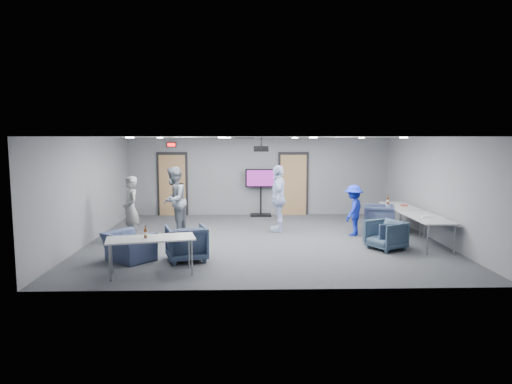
{
  "coord_description": "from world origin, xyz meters",
  "views": [
    {
      "loc": [
        -0.53,
        -11.82,
        2.67
      ],
      "look_at": [
        -0.19,
        0.63,
        1.2
      ],
      "focal_mm": 32.0,
      "sensor_mm": 36.0,
      "label": 1
    }
  ],
  "objects_px": {
    "chair_front_a": "(186,243)",
    "bottle_right": "(388,201)",
    "person_d": "(353,210)",
    "table_front_left": "(151,240)",
    "tv_stand": "(261,189)",
    "table_right_a": "(400,207)",
    "bottle_front": "(146,233)",
    "person_c": "(278,198)",
    "chair_right_b": "(383,234)",
    "person_a": "(131,209)",
    "chair_right_a": "(379,218)",
    "chair_front_b": "(129,247)",
    "chair_right_c": "(386,235)",
    "table_right_b": "(427,219)",
    "projector": "(261,148)",
    "person_b": "(174,200)"
  },
  "relations": [
    {
      "from": "person_b",
      "to": "table_front_left",
      "type": "xyz_separation_m",
      "value": [
        0.13,
        -3.9,
        -0.26
      ]
    },
    {
      "from": "person_b",
      "to": "table_front_left",
      "type": "height_order",
      "value": "person_b"
    },
    {
      "from": "table_right_a",
      "to": "table_right_b",
      "type": "relative_size",
      "value": 0.93
    },
    {
      "from": "bottle_front",
      "to": "chair_right_b",
      "type": "bearing_deg",
      "value": 21.66
    },
    {
      "from": "person_c",
      "to": "bottle_front",
      "type": "distance_m",
      "value": 5.08
    },
    {
      "from": "chair_front_a",
      "to": "bottle_right",
      "type": "xyz_separation_m",
      "value": [
        5.54,
        3.46,
        0.44
      ]
    },
    {
      "from": "person_d",
      "to": "chair_front_a",
      "type": "height_order",
      "value": "person_d"
    },
    {
      "from": "person_d",
      "to": "table_front_left",
      "type": "relative_size",
      "value": 0.77
    },
    {
      "from": "person_a",
      "to": "projector",
      "type": "distance_m",
      "value": 3.73
    },
    {
      "from": "bottle_right",
      "to": "projector",
      "type": "relative_size",
      "value": 0.69
    },
    {
      "from": "table_right_a",
      "to": "bottle_front",
      "type": "relative_size",
      "value": 7.03
    },
    {
      "from": "table_front_left",
      "to": "tv_stand",
      "type": "height_order",
      "value": "tv_stand"
    },
    {
      "from": "person_d",
      "to": "bottle_front",
      "type": "distance_m",
      "value": 6.08
    },
    {
      "from": "person_b",
      "to": "chair_right_a",
      "type": "relative_size",
      "value": 2.22
    },
    {
      "from": "table_front_left",
      "to": "bottle_front",
      "type": "height_order",
      "value": "bottle_front"
    },
    {
      "from": "person_b",
      "to": "bottle_front",
      "type": "xyz_separation_m",
      "value": [
        0.03,
        -3.91,
        -0.12
      ]
    },
    {
      "from": "chair_right_a",
      "to": "table_front_left",
      "type": "height_order",
      "value": "chair_right_a"
    },
    {
      "from": "bottle_front",
      "to": "bottle_right",
      "type": "xyz_separation_m",
      "value": [
        6.21,
        4.47,
        0.01
      ]
    },
    {
      "from": "chair_right_a",
      "to": "table_right_b",
      "type": "bearing_deg",
      "value": 34.54
    },
    {
      "from": "person_c",
      "to": "person_a",
      "type": "bearing_deg",
      "value": -65.41
    },
    {
      "from": "person_d",
      "to": "chair_right_b",
      "type": "distance_m",
      "value": 1.5
    },
    {
      "from": "table_right_b",
      "to": "person_b",
      "type": "bearing_deg",
      "value": 75.23
    },
    {
      "from": "person_a",
      "to": "chair_right_b",
      "type": "distance_m",
      "value": 6.39
    },
    {
      "from": "person_c",
      "to": "person_d",
      "type": "relative_size",
      "value": 1.36
    },
    {
      "from": "chair_right_c",
      "to": "chair_front_b",
      "type": "relative_size",
      "value": 0.79
    },
    {
      "from": "chair_right_b",
      "to": "chair_front_a",
      "type": "height_order",
      "value": "chair_front_a"
    },
    {
      "from": "chair_right_c",
      "to": "table_right_b",
      "type": "xyz_separation_m",
      "value": [
        1.1,
        0.32,
        0.34
      ]
    },
    {
      "from": "chair_right_b",
      "to": "chair_front_b",
      "type": "xyz_separation_m",
      "value": [
        -5.94,
        -1.12,
        -0.02
      ]
    },
    {
      "from": "person_c",
      "to": "chair_front_b",
      "type": "distance_m",
      "value": 4.76
    },
    {
      "from": "tv_stand",
      "to": "bottle_right",
      "type": "bearing_deg",
      "value": -31.72
    },
    {
      "from": "chair_front_a",
      "to": "chair_right_a",
      "type": "bearing_deg",
      "value": -166.3
    },
    {
      "from": "person_b",
      "to": "chair_front_b",
      "type": "bearing_deg",
      "value": -0.3
    },
    {
      "from": "chair_right_b",
      "to": "table_front_left",
      "type": "distance_m",
      "value": 5.68
    },
    {
      "from": "chair_right_c",
      "to": "chair_front_a",
      "type": "distance_m",
      "value": 4.77
    },
    {
      "from": "table_right_a",
      "to": "bottle_right",
      "type": "xyz_separation_m",
      "value": [
        -0.25,
        0.38,
        0.15
      ]
    },
    {
      "from": "person_a",
      "to": "person_b",
      "type": "distance_m",
      "value": 1.43
    },
    {
      "from": "chair_right_a",
      "to": "bottle_front",
      "type": "height_order",
      "value": "bottle_front"
    },
    {
      "from": "chair_right_b",
      "to": "table_front_left",
      "type": "height_order",
      "value": "table_front_left"
    },
    {
      "from": "chair_right_a",
      "to": "table_front_left",
      "type": "relative_size",
      "value": 0.47
    },
    {
      "from": "chair_right_b",
      "to": "chair_front_b",
      "type": "height_order",
      "value": "chair_right_b"
    },
    {
      "from": "person_d",
      "to": "chair_right_a",
      "type": "distance_m",
      "value": 1.04
    },
    {
      "from": "chair_right_c",
      "to": "person_d",
      "type": "bearing_deg",
      "value": 164.96
    },
    {
      "from": "table_right_b",
      "to": "bottle_right",
      "type": "bearing_deg",
      "value": 6.24
    },
    {
      "from": "person_b",
      "to": "bottle_right",
      "type": "xyz_separation_m",
      "value": [
        6.24,
        0.57,
        -0.11
      ]
    },
    {
      "from": "person_a",
      "to": "chair_right_c",
      "type": "xyz_separation_m",
      "value": [
        6.33,
        -0.96,
        -0.5
      ]
    },
    {
      "from": "chair_front_a",
      "to": "bottle_right",
      "type": "height_order",
      "value": "bottle_right"
    },
    {
      "from": "person_d",
      "to": "table_right_b",
      "type": "relative_size",
      "value": 0.74
    },
    {
      "from": "bottle_front",
      "to": "person_c",
      "type": "bearing_deg",
      "value": 54.91
    },
    {
      "from": "tv_stand",
      "to": "projector",
      "type": "height_order",
      "value": "projector"
    },
    {
      "from": "chair_front_a",
      "to": "table_right_a",
      "type": "height_order",
      "value": "chair_front_a"
    }
  ]
}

